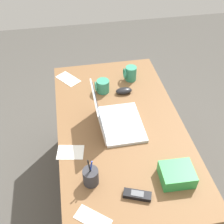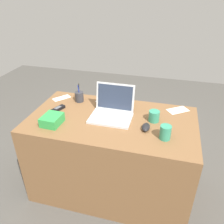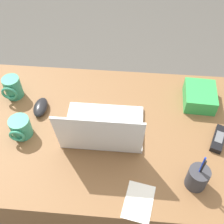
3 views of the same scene
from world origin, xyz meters
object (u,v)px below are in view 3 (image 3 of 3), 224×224
at_px(laptop, 103,129).
at_px(coffee_mug_tall, 20,128).
at_px(coffee_mug_white, 13,88).
at_px(cordless_phone, 219,139).
at_px(snack_bag, 200,96).
at_px(pen_holder, 197,178).
at_px(computer_mouse, 41,107).

xyz_separation_m(laptop, coffee_mug_tall, (0.34, 0.02, -0.01)).
bearing_deg(coffee_mug_white, cordless_phone, 168.94).
xyz_separation_m(laptop, snack_bag, (-0.42, -0.23, -0.01)).
bearing_deg(coffee_mug_white, pen_holder, 154.39).
relative_size(coffee_mug_tall, cordless_phone, 0.70).
xyz_separation_m(computer_mouse, cordless_phone, (-0.77, 0.10, -0.01)).
bearing_deg(cordless_phone, coffee_mug_tall, 2.60).
bearing_deg(coffee_mug_tall, laptop, -176.87).
bearing_deg(laptop, snack_bag, -151.06).
xyz_separation_m(coffee_mug_white, snack_bag, (-0.86, -0.03, -0.02)).
xyz_separation_m(computer_mouse, snack_bag, (-0.71, -0.11, 0.02)).
relative_size(computer_mouse, snack_bag, 0.69).
xyz_separation_m(cordless_phone, snack_bag, (0.06, -0.21, 0.02)).
height_order(laptop, pen_holder, laptop).
distance_m(coffee_mug_tall, snack_bag, 0.80).
bearing_deg(snack_bag, laptop, 28.94).
bearing_deg(cordless_phone, pen_holder, 60.28).
relative_size(coffee_mug_tall, pen_holder, 0.56).
xyz_separation_m(coffee_mug_white, coffee_mug_tall, (-0.10, 0.22, -0.01)).
bearing_deg(cordless_phone, computer_mouse, -7.54).
relative_size(computer_mouse, cordless_phone, 0.80).
xyz_separation_m(coffee_mug_tall, pen_holder, (-0.70, 0.17, 0.00)).
height_order(coffee_mug_white, pen_holder, pen_holder).
xyz_separation_m(coffee_mug_white, cordless_phone, (-0.92, 0.18, -0.04)).
height_order(coffee_mug_tall, cordless_phone, coffee_mug_tall).
relative_size(cordless_phone, pen_holder, 0.80).
distance_m(coffee_mug_white, snack_bag, 0.86).
relative_size(laptop, computer_mouse, 2.98).
height_order(coffee_mug_white, coffee_mug_tall, coffee_mug_white).
height_order(computer_mouse, cordless_phone, computer_mouse).
xyz_separation_m(coffee_mug_white, pen_holder, (-0.80, 0.38, -0.01)).
bearing_deg(coffee_mug_white, laptop, 155.66).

